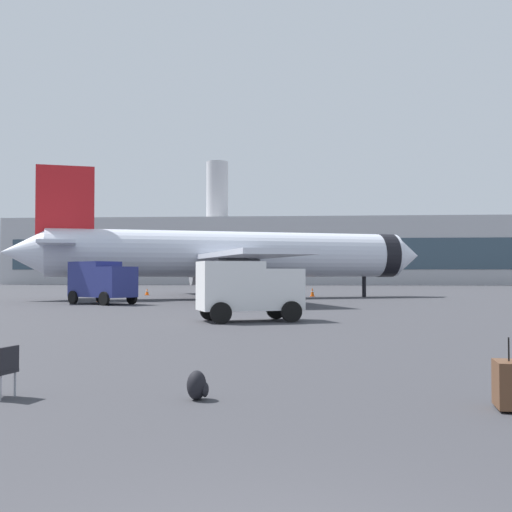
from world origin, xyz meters
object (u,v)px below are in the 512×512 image
at_px(gate_chair, 2,368).
at_px(service_truck, 102,280).
at_px(safety_cone_far, 147,292).
at_px(traveller_backpack, 198,386).
at_px(safety_cone_near, 100,297).
at_px(airplane_at_gate, 230,255).
at_px(cargo_van, 248,288).
at_px(safety_cone_mid, 312,292).
at_px(rolling_suitcase, 509,384).

bearing_deg(gate_chair, service_truck, 105.21).
distance_m(safety_cone_far, traveller_backpack, 50.92).
bearing_deg(safety_cone_near, traveller_backpack, -69.47).
relative_size(service_truck, gate_chair, 6.05).
height_order(airplane_at_gate, cargo_van, airplane_at_gate).
relative_size(airplane_at_gate, safety_cone_mid, 41.73).
distance_m(airplane_at_gate, rolling_suitcase, 43.54).
height_order(service_truck, safety_cone_far, service_truck).
bearing_deg(service_truck, safety_cone_mid, 46.39).
relative_size(airplane_at_gate, service_truck, 6.65).
bearing_deg(safety_cone_mid, rolling_suitcase, -87.27).
height_order(traveller_backpack, gate_chair, gate_chair).
height_order(cargo_van, safety_cone_near, cargo_van).
distance_m(service_truck, safety_cone_far, 17.71).
xyz_separation_m(safety_cone_near, rolling_suitcase, (17.93, -35.33, 0.06)).
relative_size(airplane_at_gate, rolling_suitcase, 31.46).
distance_m(cargo_van, traveller_backpack, 17.03).
bearing_deg(safety_cone_mid, airplane_at_gate, -145.47).
bearing_deg(airplane_at_gate, safety_cone_near, -141.03).
relative_size(safety_cone_near, rolling_suitcase, 0.61).
distance_m(cargo_van, safety_cone_mid, 29.99).
bearing_deg(cargo_van, service_truck, 127.64).
relative_size(airplane_at_gate, traveller_backpack, 72.10).
bearing_deg(safety_cone_far, gate_chair, -78.66).
relative_size(cargo_van, gate_chair, 5.61).
bearing_deg(service_truck, safety_cone_far, 94.16).
relative_size(traveller_backpack, gate_chair, 0.56).
bearing_deg(traveller_backpack, rolling_suitcase, -4.87).
relative_size(service_truck, safety_cone_near, 7.70).
height_order(airplane_at_gate, service_truck, airplane_at_gate).
height_order(cargo_van, rolling_suitcase, cargo_van).
height_order(rolling_suitcase, traveller_backpack, rolling_suitcase).
xyz_separation_m(safety_cone_far, gate_chair, (9.89, -49.28, 0.17)).
distance_m(safety_cone_mid, traveller_backpack, 46.84).
bearing_deg(gate_chair, rolling_suitcase, -2.22).
bearing_deg(safety_cone_mid, cargo_van, -96.18).
distance_m(service_truck, rolling_suitcase, 36.11).
xyz_separation_m(airplane_at_gate, safety_cone_mid, (6.89, 4.74, -3.25)).
bearing_deg(rolling_suitcase, traveller_backpack, 175.13).
bearing_deg(safety_cone_near, rolling_suitcase, -63.10).
bearing_deg(safety_cone_mid, safety_cone_far, 171.29).
relative_size(safety_cone_near, traveller_backpack, 1.41).
height_order(safety_cone_mid, gate_chair, gate_chair).
distance_m(traveller_backpack, gate_chair, 3.29).
bearing_deg(gate_chair, cargo_van, 81.19).
distance_m(service_truck, safety_cone_mid, 21.03).
relative_size(cargo_van, rolling_suitcase, 4.38).
bearing_deg(airplane_at_gate, safety_cone_mid, 34.53).
height_order(airplane_at_gate, traveller_backpack, airplane_at_gate).
bearing_deg(traveller_backpack, safety_cone_far, 104.98).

